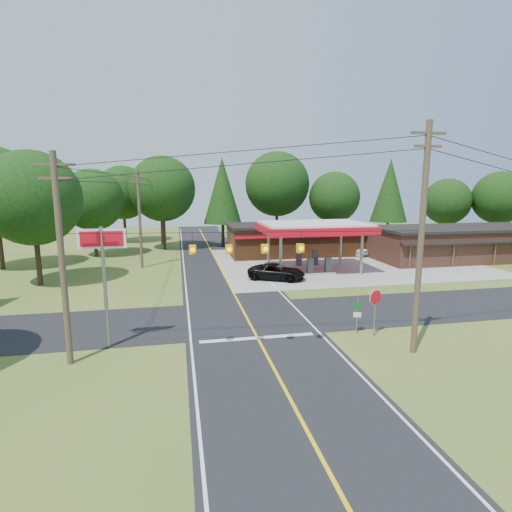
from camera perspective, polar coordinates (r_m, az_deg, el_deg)
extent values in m
plane|color=#445D20|center=(26.23, -1.35, -8.82)|extent=(120.00, 120.00, 0.00)
cube|color=black|center=(26.22, -1.35, -8.80)|extent=(8.00, 120.00, 0.02)
cube|color=black|center=(26.22, -1.35, -8.79)|extent=(70.00, 7.00, 0.02)
cube|color=yellow|center=(26.22, -1.35, -8.76)|extent=(0.15, 110.00, 0.00)
cylinder|color=gray|center=(36.71, 3.54, 0.01)|extent=(0.28, 0.28, 4.20)
cylinder|color=gray|center=(41.50, 1.80, 1.19)|extent=(0.28, 0.28, 4.20)
cylinder|color=gray|center=(39.48, 14.85, 0.40)|extent=(0.28, 0.28, 4.20)
cylinder|color=gray|center=(43.97, 12.01, 1.48)|extent=(0.28, 0.28, 4.20)
cube|color=red|center=(39.93, 8.24, 4.00)|extent=(10.60, 7.40, 0.70)
cube|color=white|center=(39.89, 8.25, 4.57)|extent=(10.00, 7.00, 0.25)
cube|color=#9E9B93|center=(38.93, 8.96, -2.47)|extent=(3.20, 0.90, 0.22)
cube|color=#3F3F44|center=(38.47, 7.73, -1.34)|extent=(0.55, 0.45, 1.50)
cube|color=#3F3F44|center=(39.08, 10.23, -1.23)|extent=(0.55, 0.45, 1.50)
cube|color=#9E9B93|center=(42.25, 7.29, -1.44)|extent=(3.20, 0.90, 0.22)
cube|color=#3F3F44|center=(41.83, 6.14, -0.39)|extent=(0.55, 0.45, 1.50)
cube|color=#3F3F44|center=(42.39, 8.47, -0.30)|extent=(0.55, 0.45, 1.50)
cube|color=brown|center=(49.99, 5.46, 2.26)|extent=(16.00, 7.00, 3.50)
cube|color=black|center=(49.78, 5.50, 4.42)|extent=(16.40, 7.40, 0.30)
cube|color=red|center=(46.46, 6.75, 2.82)|extent=(16.00, 0.50, 0.25)
cube|color=#351D16|center=(52.15, 27.13, 1.51)|extent=(20.00, 8.00, 3.50)
cube|color=black|center=(51.94, 27.30, 3.59)|extent=(20.40, 8.40, 0.30)
cube|color=black|center=(48.85, 30.23, 1.76)|extent=(20.00, 0.70, 0.25)
cylinder|color=#473828|center=(21.19, 22.49, 1.89)|extent=(0.30, 0.30, 11.50)
cube|color=#473828|center=(21.16, 23.45, 15.83)|extent=(1.80, 0.12, 0.12)
cube|color=#473828|center=(21.10, 23.34, 14.21)|extent=(1.40, 0.12, 0.12)
cylinder|color=#473828|center=(20.47, -25.97, -0.75)|extent=(0.30, 0.30, 10.00)
cube|color=#473828|center=(20.19, -26.95, 11.61)|extent=(1.80, 0.12, 0.12)
cube|color=#473828|center=(20.17, -26.81, 9.91)|extent=(1.40, 0.12, 0.12)
cylinder|color=#473828|center=(42.77, -16.27, 4.97)|extent=(0.30, 0.30, 10.00)
cube|color=#473828|center=(42.64, -16.56, 10.87)|extent=(1.80, 0.12, 0.12)
cube|color=#473828|center=(42.63, -16.52, 10.06)|extent=(1.40, 0.12, 0.12)
cylinder|color=#473828|center=(59.62, -13.41, 6.18)|extent=(0.30, 0.30, 9.50)
cube|color=#D6A40B|center=(19.01, -9.05, 0.91)|extent=(0.32, 0.32, 0.42)
cube|color=#D6A40B|center=(18.95, -3.89, 0.99)|extent=(0.32, 0.32, 0.42)
cube|color=#D6A40B|center=(19.04, 1.27, 1.05)|extent=(0.32, 0.32, 0.42)
cube|color=#D6A40B|center=(19.28, 6.34, 1.11)|extent=(0.32, 0.32, 0.42)
cylinder|color=#332316|center=(51.81, -21.97, 2.10)|extent=(0.44, 0.44, 3.96)
sphere|color=black|center=(51.43, -22.32, 7.45)|extent=(7.26, 7.26, 7.26)
cylinder|color=#332316|center=(54.84, -12.98, 3.35)|extent=(0.44, 0.44, 4.68)
sphere|color=black|center=(54.49, -13.22, 9.33)|extent=(8.58, 8.58, 8.58)
cylinder|color=#332316|center=(56.16, -4.75, 3.54)|extent=(0.44, 0.44, 4.32)
cone|color=black|center=(55.81, -4.83, 9.30)|extent=(5.28, 5.28, 9.00)
cylinder|color=#332316|center=(58.52, 2.96, 4.18)|extent=(0.44, 0.44, 5.04)
sphere|color=black|center=(58.22, 3.02, 10.22)|extent=(9.24, 9.24, 9.24)
cylinder|color=#332316|center=(59.17, 10.98, 3.54)|extent=(0.44, 0.44, 3.96)
sphere|color=black|center=(58.84, 11.14, 8.23)|extent=(7.26, 7.26, 7.26)
cylinder|color=#332316|center=(61.73, 18.25, 3.65)|extent=(0.44, 0.44, 4.32)
cone|color=black|center=(61.41, 18.54, 8.89)|extent=(5.28, 5.28, 9.00)
cylinder|color=#332316|center=(64.44, 25.33, 3.12)|extent=(0.44, 0.44, 3.60)
sphere|color=black|center=(64.13, 25.63, 7.02)|extent=(6.60, 6.60, 6.60)
cylinder|color=#332316|center=(65.91, 31.10, 2.93)|extent=(0.44, 0.44, 3.96)
sphere|color=black|center=(65.61, 31.48, 7.13)|extent=(7.26, 7.26, 7.26)
cylinder|color=#332316|center=(38.84, -28.66, -0.56)|extent=(0.44, 0.44, 4.32)
sphere|color=black|center=(38.34, -29.32, 7.22)|extent=(7.92, 7.92, 7.92)
cylinder|color=#332316|center=(48.28, -32.67, 1.14)|extent=(0.44, 0.44, 4.68)
cylinder|color=#332316|center=(63.26, -18.21, 3.80)|extent=(0.44, 0.44, 4.32)
sphere|color=black|center=(62.96, -18.48, 8.58)|extent=(7.92, 7.92, 7.92)
imported|color=black|center=(36.38, 2.95, -2.29)|extent=(6.91, 6.91, 1.43)
imported|color=white|center=(50.75, 13.69, 1.04)|extent=(6.19, 6.19, 1.58)
cylinder|color=gray|center=(22.15, -20.74, -4.37)|extent=(0.18, 0.18, 6.42)
cube|color=white|center=(21.68, -21.17, 2.32)|extent=(2.39, 0.14, 1.01)
cube|color=red|center=(21.63, -21.19, 2.31)|extent=(2.10, 0.11, 0.78)
cylinder|color=gray|center=(23.70, 16.58, -8.00)|extent=(0.07, 0.07, 2.61)
cylinder|color=gray|center=(24.01, 14.23, -8.22)|extent=(0.06, 0.06, 2.16)
cube|color=#0C591E|center=(23.80, 14.33, -6.91)|extent=(0.43, 0.14, 0.44)
cube|color=white|center=(23.96, 14.27, -8.15)|extent=(0.43, 0.14, 0.29)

